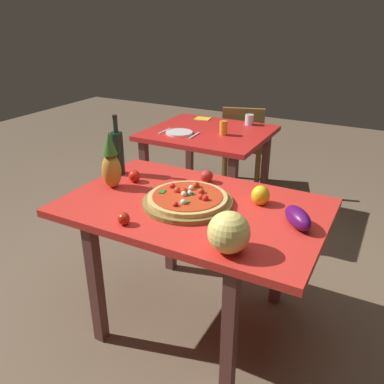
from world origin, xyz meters
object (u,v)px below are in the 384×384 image
Objects in this scene: display_table at (194,219)px; drinking_glass_water at (249,120)px; eggplant at (298,218)px; tomato_at_corner at (207,176)px; dinner_plate at (179,133)px; tomato_near_board at (134,176)px; fork_utensil at (165,131)px; tomato_by_bottle at (124,219)px; wine_bottle at (118,152)px; napkin_folded at (203,119)px; pineapple_left at (111,163)px; pizza at (188,197)px; melon at (229,232)px; background_table at (208,143)px; knife_utensil at (194,135)px; drinking_glass_juice at (223,128)px; dining_chair at (243,142)px; pizza_board at (188,202)px; bell_pepper at (260,195)px.

drinking_glass_water is at bearing 100.60° from display_table.
tomato_at_corner is (-0.61, 0.28, -0.01)m from eggplant.
eggplant is 0.91× the size of dinner_plate.
tomato_near_board is 0.39× the size of fork_utensil.
tomato_by_bottle reaches higher than dinner_plate.
wine_bottle is at bearing 129.39° from tomato_by_bottle.
pineapple_left is at bearing -81.42° from napkin_folded.
drinking_glass_water is 0.50× the size of fork_utensil.
drinking_glass_water is at bearing 93.36° from tomato_by_bottle.
melon is at bearing -40.65° from pizza.
pineapple_left is (0.03, -1.32, 0.25)m from background_table.
wine_bottle is at bearing -74.36° from fork_utensil.
drinking_glass_juice is at bearing 32.85° from knife_utensil.
napkin_folded is (0.09, 0.53, -0.00)m from fork_utensil.
napkin_folded is (-0.38, 0.39, -0.05)m from drinking_glass_juice.
background_table is 1.16m from wine_bottle.
pizza is 1.31m from dinner_plate.
tomato_at_corner is (0.54, 0.13, -0.10)m from wine_bottle.
dining_chair reaches higher than display_table.
wine_bottle is 0.67m from tomato_by_bottle.
tomato_at_corner is at bearing -51.47° from dinner_plate.
background_table is 10.91× the size of drinking_glass_water.
wine_bottle is at bearing -93.43° from background_table.
drinking_glass_juice is 0.64× the size of fork_utensil.
dinner_plate is (-0.52, 1.45, -0.02)m from tomato_by_bottle.
wine_bottle is 0.56m from tomato_at_corner.
pizza_board is at bearing -75.06° from pizza.
melon reaches higher than napkin_folded.
wine_bottle is at bearing -101.97° from drinking_glass_juice.
wine_bottle is 2.04× the size of fork_utensil.
background_table is 0.70m from dining_chair.
eggplant is at bearing -36.95° from fork_utensil.
tomato_at_corner is (-0.07, 0.30, 0.13)m from display_table.
eggplant is 1.56m from knife_utensil.
bell_pepper is (0.91, 0.00, -0.09)m from wine_bottle.
dining_chair is (0.06, 0.67, -0.17)m from background_table.
display_table is 1.41m from background_table.
dining_chair is 7.35× the size of drinking_glass_juice.
knife_utensil is at bearing 66.68° from dining_chair.
display_table is at bearing -79.40° from drinking_glass_water.
pineapple_left reaches higher than pizza_board.
melon is 1.00× the size of fork_utensil.
display_table is at bearing -150.92° from bell_pepper.
display_table is 1.59× the size of dining_chair.
pizza_board is at bearing 63.77° from tomato_by_bottle.
melon is 2.37× the size of tomato_at_corner.
drinking_glass_juice is 0.24m from knife_utensil.
tomato_near_board reaches higher than dinner_plate.
fork_utensil is (-0.14, 0.00, -0.00)m from dinner_plate.
knife_utensil is at bearing 1.00° from fork_utensil.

